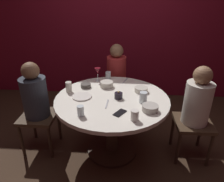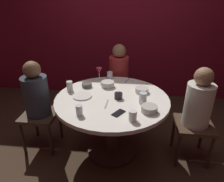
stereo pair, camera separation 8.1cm
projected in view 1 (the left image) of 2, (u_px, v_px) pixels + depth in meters
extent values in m
plane|color=#382619|center=(112.00, 150.00, 2.56)|extent=(8.00, 8.00, 0.00)
cube|color=maroon|center=(119.00, 23.00, 3.49)|extent=(6.00, 0.10, 2.60)
cylinder|color=silver|center=(112.00, 99.00, 2.25)|extent=(1.24, 1.24, 0.04)
cylinder|color=#332319|center=(112.00, 127.00, 2.41)|extent=(0.14, 0.14, 0.69)
cylinder|color=#2D2116|center=(112.00, 149.00, 2.55)|extent=(0.60, 0.60, 0.03)
cube|color=#3F2D1E|center=(39.00, 116.00, 2.42)|extent=(0.40, 0.40, 0.04)
cylinder|color=#2D333D|center=(35.00, 97.00, 2.32)|extent=(0.29, 0.29, 0.47)
sphere|color=brown|center=(30.00, 71.00, 2.18)|extent=(0.19, 0.19, 0.19)
cylinder|color=#332319|center=(22.00, 141.00, 2.38)|extent=(0.04, 0.04, 0.43)
cylinder|color=#332319|center=(50.00, 142.00, 2.36)|extent=(0.04, 0.04, 0.43)
cylinder|color=#332319|center=(34.00, 124.00, 2.69)|extent=(0.04, 0.04, 0.43)
cylinder|color=#332319|center=(59.00, 125.00, 2.67)|extent=(0.04, 0.04, 0.43)
cube|color=#3F2D1E|center=(116.00, 88.00, 3.15)|extent=(0.40, 0.40, 0.04)
cylinder|color=#B22D2D|center=(116.00, 72.00, 3.03)|extent=(0.28, 0.28, 0.47)
sphere|color=#8C6647|center=(117.00, 51.00, 2.90)|extent=(0.19, 0.19, 0.19)
cylinder|color=#332319|center=(106.00, 96.00, 3.41)|extent=(0.04, 0.04, 0.43)
cylinder|color=#332319|center=(104.00, 107.00, 3.10)|extent=(0.04, 0.04, 0.43)
cylinder|color=#332319|center=(127.00, 97.00, 3.39)|extent=(0.04, 0.04, 0.43)
cylinder|color=#332319|center=(127.00, 107.00, 3.08)|extent=(0.04, 0.04, 0.43)
cube|color=#3F2D1E|center=(193.00, 123.00, 2.30)|extent=(0.40, 0.40, 0.04)
cylinder|color=beige|center=(197.00, 103.00, 2.19)|extent=(0.28, 0.28, 0.47)
sphere|color=#8C6647|center=(203.00, 75.00, 2.06)|extent=(0.19, 0.19, 0.19)
cylinder|color=#332319|center=(200.00, 132.00, 2.55)|extent=(0.04, 0.04, 0.43)
cylinder|color=#332319|center=(172.00, 130.00, 2.57)|extent=(0.04, 0.04, 0.43)
cylinder|color=#332319|center=(210.00, 150.00, 2.24)|extent=(0.04, 0.04, 0.43)
cylinder|color=#332319|center=(178.00, 149.00, 2.26)|extent=(0.04, 0.04, 0.43)
cylinder|color=black|center=(118.00, 96.00, 2.21)|extent=(0.09, 0.09, 0.07)
sphere|color=#F9D159|center=(119.00, 92.00, 2.19)|extent=(0.02, 0.02, 0.02)
cylinder|color=silver|center=(98.00, 81.00, 2.67)|extent=(0.06, 0.06, 0.01)
cylinder|color=silver|center=(98.00, 77.00, 2.65)|extent=(0.01, 0.01, 0.09)
cone|color=maroon|center=(98.00, 71.00, 2.61)|extent=(0.08, 0.08, 0.08)
cylinder|color=silver|center=(82.00, 96.00, 2.25)|extent=(0.21, 0.21, 0.01)
cube|color=black|center=(120.00, 113.00, 1.95)|extent=(0.13, 0.16, 0.01)
cylinder|color=beige|center=(107.00, 84.00, 2.49)|extent=(0.16, 0.16, 0.07)
cylinder|color=beige|center=(141.00, 90.00, 2.36)|extent=(0.15, 0.15, 0.05)
cylinder|color=#B2ADA3|center=(150.00, 108.00, 1.98)|extent=(0.16, 0.16, 0.06)
cylinder|color=#4C4742|center=(86.00, 85.00, 2.48)|extent=(0.12, 0.12, 0.05)
cylinder|color=silver|center=(108.00, 75.00, 2.71)|extent=(0.07, 0.07, 0.10)
cylinder|color=silver|center=(143.00, 98.00, 2.12)|extent=(0.08, 0.08, 0.12)
cylinder|color=silver|center=(135.00, 115.00, 1.83)|extent=(0.07, 0.07, 0.10)
cylinder|color=silver|center=(81.00, 111.00, 1.89)|extent=(0.06, 0.06, 0.10)
cylinder|color=beige|center=(69.00, 87.00, 2.35)|extent=(0.07, 0.07, 0.12)
cube|color=#B7B7BC|center=(125.00, 81.00, 2.67)|extent=(0.07, 0.18, 0.01)
cube|color=#B7B7BC|center=(107.00, 104.00, 2.11)|extent=(0.02, 0.18, 0.01)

